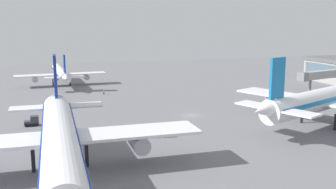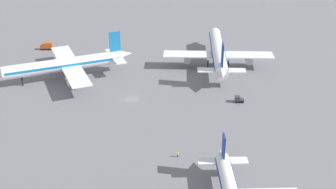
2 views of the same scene
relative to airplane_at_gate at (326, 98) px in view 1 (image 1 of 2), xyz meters
The scene contains 8 objects.
ground 32.95m from the airplane_at_gate, 57.70° to the left, with size 288.00×288.00×0.00m, color slate.
airplane_at_gate is the anchor object (origin of this frame).
airplane_taxiing 62.56m from the airplane_at_gate, 103.84° to the left, with size 56.91×45.48×17.35m.
airplane_distant 97.52m from the airplane_at_gate, 36.09° to the left, with size 42.14×33.82×12.82m.
baggage_tug 68.69m from the airplane_at_gate, 74.19° to the left, with size 2.23×3.22×2.30m.
ground_crew_worker 70.38m from the airplane_at_gate, 39.35° to the left, with size 0.54×0.54×1.67m.
jet_bridge 52.82m from the airplane_at_gate, 37.11° to the right, with size 8.70×23.33×6.74m.
safety_cone_near_gate 25.96m from the airplane_at_gate, ahead, with size 0.44×0.44×0.60m, color #EA590C.
Camera 1 is at (-92.37, 34.48, 23.72)m, focal length 41.91 mm.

